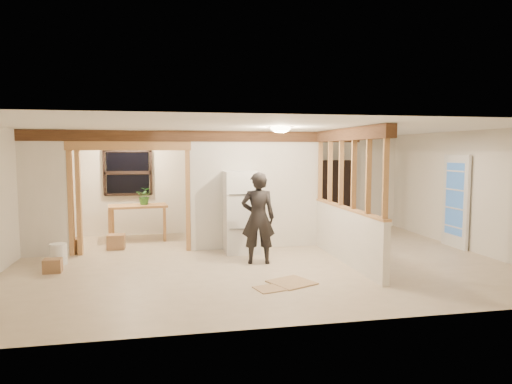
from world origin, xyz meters
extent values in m
cube|color=beige|center=(0.00, 0.00, -0.01)|extent=(9.00, 6.50, 0.01)
cube|color=white|center=(0.00, 0.00, 2.50)|extent=(9.00, 6.50, 0.01)
cube|color=silver|center=(0.00, 3.25, 1.25)|extent=(9.00, 0.01, 2.50)
cube|color=silver|center=(0.00, -3.25, 1.25)|extent=(9.00, 0.01, 2.50)
cube|color=silver|center=(4.50, 0.00, 1.25)|extent=(0.01, 6.50, 2.50)
cube|color=silver|center=(-4.05, 1.20, 1.25)|extent=(0.90, 0.12, 2.50)
cube|color=silver|center=(0.20, 1.20, 1.25)|extent=(2.80, 0.12, 2.50)
cube|color=tan|center=(-2.40, 1.20, 1.10)|extent=(2.46, 0.14, 2.20)
cube|color=#52321C|center=(-1.00, 1.20, 2.38)|extent=(7.00, 0.18, 0.22)
cube|color=#52321C|center=(1.60, -0.40, 2.38)|extent=(0.18, 3.30, 0.22)
cube|color=silver|center=(1.60, -0.40, 0.50)|extent=(0.12, 3.20, 1.00)
cube|color=tan|center=(1.60, -0.40, 1.66)|extent=(0.14, 3.20, 1.32)
cube|color=black|center=(-2.60, 3.17, 1.55)|extent=(1.12, 0.10, 1.10)
cube|color=white|center=(4.42, 0.40, 1.00)|extent=(0.12, 0.86, 2.00)
ellipsoid|color=#FFEABF|center=(0.30, -0.50, 2.48)|extent=(0.36, 0.36, 0.16)
ellipsoid|color=#FFEABF|center=(-2.50, 2.30, 2.48)|extent=(0.32, 0.32, 0.14)
ellipsoid|color=#FFD88C|center=(-2.00, 1.60, 2.18)|extent=(0.07, 0.07, 0.07)
cube|color=white|center=(-0.19, 0.81, 0.83)|extent=(0.69, 0.67, 1.67)
imported|color=black|center=(-0.04, -0.17, 0.85)|extent=(0.68, 0.50, 1.70)
cube|color=tan|center=(-2.34, 2.54, 0.41)|extent=(1.38, 0.80, 0.83)
imported|color=#38732C|center=(-2.18, 2.54, 1.03)|extent=(0.45, 0.41, 0.41)
cylinder|color=#B32312|center=(-4.20, 1.61, 0.32)|extent=(0.59, 0.59, 0.64)
cube|color=black|center=(2.66, 3.03, 0.92)|extent=(0.92, 0.31, 1.84)
cylinder|color=silver|center=(-3.65, 0.46, 0.19)|extent=(0.36, 0.36, 0.38)
cube|color=#976E49|center=(-2.75, 1.63, 0.15)|extent=(0.36, 0.31, 0.31)
cube|color=#976E49|center=(-3.55, 1.44, 0.15)|extent=(0.35, 0.35, 0.30)
cube|color=#976E49|center=(-3.62, -0.13, 0.12)|extent=(0.30, 0.25, 0.24)
cube|color=tan|center=(0.23, -1.53, 0.01)|extent=(0.80, 0.80, 0.02)
cube|color=tan|center=(-0.15, -1.76, 0.01)|extent=(0.57, 0.50, 0.02)
camera|label=1|loc=(-1.69, -8.32, 2.08)|focal=32.00mm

